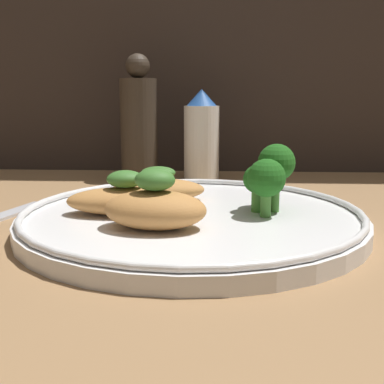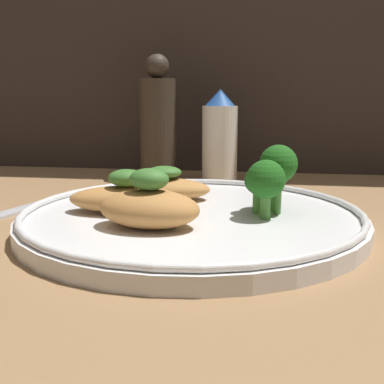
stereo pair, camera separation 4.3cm
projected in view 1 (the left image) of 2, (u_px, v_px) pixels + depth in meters
The scene contains 8 objects.
ground_plane at pixel (192, 234), 44.13cm from camera, with size 180.00×180.00×1.00cm, color #936D47.
plate at pixel (192, 218), 43.84cm from camera, with size 31.19×31.19×2.00cm.
grilled_meat_front at pixel (155, 207), 38.55cm from camera, with size 8.84×6.32×4.86cm.
grilled_meat_middle at pixel (126, 199), 43.25cm from camera, with size 10.95×5.35×4.01cm.
grilled_meat_back at pixel (158, 187), 49.28cm from camera, with size 9.47×4.70×3.45cm.
broccoli_bunch at pixel (269, 174), 43.52cm from camera, with size 4.71×6.62×6.29cm.
sauce_bottle at pixel (202, 137), 67.52cm from camera, with size 4.95×4.95×12.84cm.
pepper_grinder at pixel (139, 125), 67.64cm from camera, with size 5.18×5.18×17.60cm.
Camera 1 is at (2.25, -42.44, 11.98)cm, focal length 45.00 mm.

